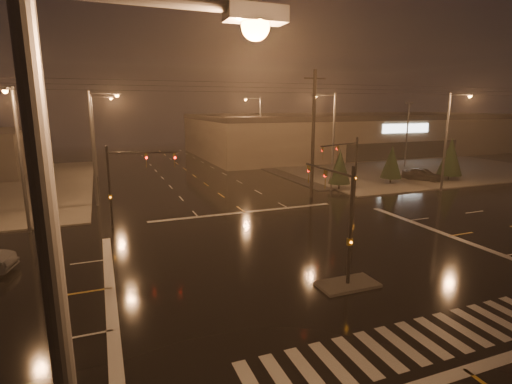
% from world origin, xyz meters
% --- Properties ---
extents(ground, '(140.00, 140.00, 0.00)m').
position_xyz_m(ground, '(0.00, 0.00, 0.00)').
color(ground, black).
rests_on(ground, ground).
extents(sidewalk_ne, '(36.00, 36.00, 0.12)m').
position_xyz_m(sidewalk_ne, '(30.00, 30.00, 0.06)').
color(sidewalk_ne, '#484640').
rests_on(sidewalk_ne, ground).
extents(median_island, '(3.00, 1.60, 0.15)m').
position_xyz_m(median_island, '(0.00, -4.00, 0.07)').
color(median_island, '#484640').
rests_on(median_island, ground).
extents(crosswalk, '(15.00, 2.60, 0.01)m').
position_xyz_m(crosswalk, '(0.00, -9.00, 0.01)').
color(crosswalk, beige).
rests_on(crosswalk, ground).
extents(stop_bar_near, '(16.00, 0.50, 0.01)m').
position_xyz_m(stop_bar_near, '(0.00, -11.00, 0.01)').
color(stop_bar_near, beige).
rests_on(stop_bar_near, ground).
extents(stop_bar_far, '(16.00, 0.50, 0.01)m').
position_xyz_m(stop_bar_far, '(0.00, 11.00, 0.01)').
color(stop_bar_far, beige).
rests_on(stop_bar_far, ground).
extents(parking_lot, '(50.00, 24.00, 0.08)m').
position_xyz_m(parking_lot, '(35.00, 28.00, 0.04)').
color(parking_lot, black).
rests_on(parking_lot, ground).
extents(retail_building, '(60.20, 28.30, 7.20)m').
position_xyz_m(retail_building, '(35.00, 45.99, 3.84)').
color(retail_building, brown).
rests_on(retail_building, ground).
extents(signal_mast_median, '(0.25, 4.59, 6.00)m').
position_xyz_m(signal_mast_median, '(0.00, -3.07, 3.75)').
color(signal_mast_median, black).
rests_on(signal_mast_median, ground).
extents(signal_mast_ne, '(4.84, 1.86, 6.00)m').
position_xyz_m(signal_mast_ne, '(9.50, 10.14, 3.79)').
color(signal_mast_ne, black).
rests_on(signal_mast_ne, ground).
extents(signal_mast_nw, '(4.84, 1.86, 6.00)m').
position_xyz_m(signal_mast_nw, '(-9.50, 10.14, 3.79)').
color(signal_mast_nw, black).
rests_on(signal_mast_nw, ground).
extents(streetlight_0, '(2.77, 0.32, 10.00)m').
position_xyz_m(streetlight_0, '(-11.18, -15.00, 5.80)').
color(streetlight_0, '#38383A').
rests_on(streetlight_0, ground).
extents(streetlight_1, '(2.77, 0.32, 10.00)m').
position_xyz_m(streetlight_1, '(-11.18, 18.00, 5.80)').
color(streetlight_1, '#38383A').
rests_on(streetlight_1, ground).
extents(streetlight_2, '(2.77, 0.32, 10.00)m').
position_xyz_m(streetlight_2, '(-11.18, 34.00, 5.80)').
color(streetlight_2, '#38383A').
rests_on(streetlight_2, ground).
extents(streetlight_3, '(2.77, 0.32, 10.00)m').
position_xyz_m(streetlight_3, '(11.18, 16.00, 5.80)').
color(streetlight_3, '#38383A').
rests_on(streetlight_3, ground).
extents(streetlight_4, '(2.77, 0.32, 10.00)m').
position_xyz_m(streetlight_4, '(11.18, 36.00, 5.80)').
color(streetlight_4, '#38383A').
rests_on(streetlight_4, ground).
extents(streetlight_5, '(0.32, 2.77, 10.00)m').
position_xyz_m(streetlight_5, '(-16.00, 11.18, 5.80)').
color(streetlight_5, '#38383A').
rests_on(streetlight_5, ground).
extents(streetlight_6, '(0.32, 2.77, 10.00)m').
position_xyz_m(streetlight_6, '(22.00, 11.18, 5.80)').
color(streetlight_6, '#38383A').
rests_on(streetlight_6, ground).
extents(utility_pole_1, '(2.20, 0.32, 12.00)m').
position_xyz_m(utility_pole_1, '(8.00, 14.00, 6.13)').
color(utility_pole_1, black).
rests_on(utility_pole_1, ground).
extents(conifer_0, '(2.29, 2.29, 4.28)m').
position_xyz_m(conifer_0, '(12.38, 15.92, 2.49)').
color(conifer_0, black).
rests_on(conifer_0, ground).
extents(conifer_1, '(2.35, 2.35, 4.38)m').
position_xyz_m(conifer_1, '(19.67, 16.61, 2.54)').
color(conifer_1, black).
rests_on(conifer_1, ground).
extents(conifer_2, '(2.81, 2.81, 5.09)m').
position_xyz_m(conifer_2, '(27.47, 15.71, 2.89)').
color(conifer_2, black).
rests_on(conifer_2, ground).
extents(car_parked, '(3.95, 4.91, 1.57)m').
position_xyz_m(car_parked, '(24.49, 16.77, 0.79)').
color(car_parked, black).
rests_on(car_parked, ground).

